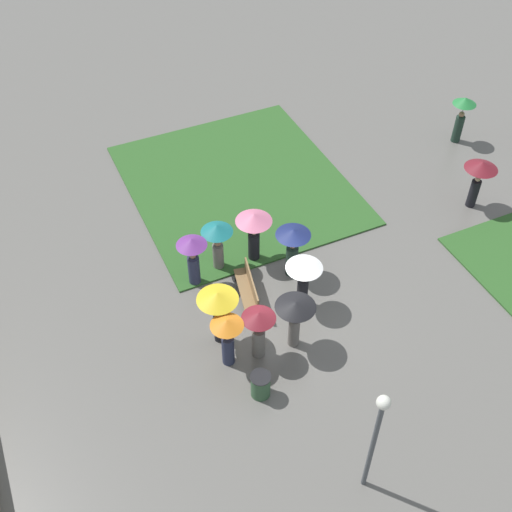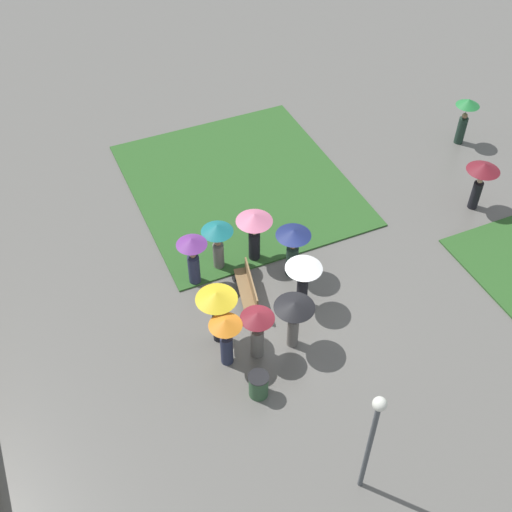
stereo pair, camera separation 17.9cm
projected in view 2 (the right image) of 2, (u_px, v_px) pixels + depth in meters
name	position (u px, v px, depth m)	size (l,w,h in m)	color
ground_plane	(281.00, 317.00, 19.39)	(90.00, 90.00, 0.00)	#66635E
lawn_patch_near	(239.00, 184.00, 23.94)	(8.49, 7.64, 0.06)	#2D5B26
park_bench	(248.00, 288.00, 19.58)	(1.90, 0.80, 0.90)	brown
lamp_post	(373.00, 432.00, 13.91)	(0.32, 0.32, 3.73)	#474C51
trash_bin	(259.00, 385.00, 17.18)	(0.58, 0.58, 0.80)	#335638
crowd_person_navy	(293.00, 244.00, 19.79)	(1.10, 1.10, 1.88)	#1E3328
crowd_person_purple	(193.00, 254.00, 19.53)	(0.95, 0.95, 1.89)	#282D47
crowd_person_teal	(218.00, 237.00, 19.99)	(1.01, 1.01, 1.82)	slate
crowd_person_maroon	(257.00, 327.00, 17.59)	(0.96, 0.96, 1.79)	slate
crowd_person_pink	(254.00, 226.00, 20.18)	(1.17, 1.17, 1.92)	black
crowd_person_white	(303.00, 273.00, 18.77)	(1.11, 1.11, 1.85)	black
crowd_person_orange	(226.00, 334.00, 17.38)	(0.92, 0.92, 1.82)	#282D47
crowd_person_yellow	(217.00, 304.00, 17.73)	(1.18, 1.18, 1.99)	black
crowd_person_black	(294.00, 314.00, 17.74)	(1.16, 1.16, 1.79)	slate
lone_walker_far_path	(466.00, 113.00, 24.95)	(0.92, 0.92, 1.97)	#1E3328
lone_walker_near_lawn	(482.00, 174.00, 22.01)	(1.15, 1.15, 1.91)	black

